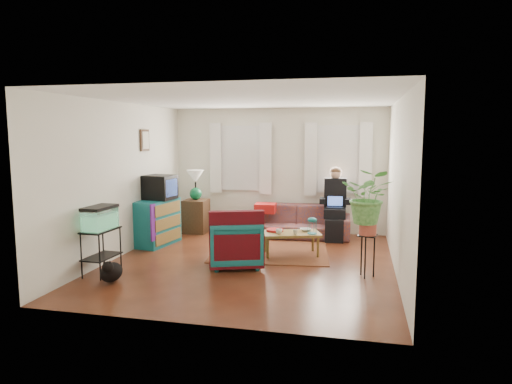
% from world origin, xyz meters
% --- Properties ---
extents(floor, '(4.50, 5.00, 0.01)m').
position_xyz_m(floor, '(0.00, 0.00, 0.00)').
color(floor, '#4F2B14').
rests_on(floor, ground).
extents(ceiling, '(4.50, 5.00, 0.01)m').
position_xyz_m(ceiling, '(0.00, 0.00, 2.60)').
color(ceiling, white).
rests_on(ceiling, wall_back).
extents(wall_back, '(4.50, 0.01, 2.60)m').
position_xyz_m(wall_back, '(0.00, 2.50, 1.30)').
color(wall_back, silver).
rests_on(wall_back, floor).
extents(wall_front, '(4.50, 0.01, 2.60)m').
position_xyz_m(wall_front, '(0.00, -2.50, 1.30)').
color(wall_front, silver).
rests_on(wall_front, floor).
extents(wall_left, '(0.01, 5.00, 2.60)m').
position_xyz_m(wall_left, '(-2.25, 0.00, 1.30)').
color(wall_left, silver).
rests_on(wall_left, floor).
extents(wall_right, '(0.01, 5.00, 2.60)m').
position_xyz_m(wall_right, '(2.25, 0.00, 1.30)').
color(wall_right, silver).
rests_on(wall_right, floor).
extents(window_left, '(1.08, 0.04, 1.38)m').
position_xyz_m(window_left, '(-0.80, 2.48, 1.55)').
color(window_left, white).
rests_on(window_left, wall_back).
extents(window_right, '(1.08, 0.04, 1.38)m').
position_xyz_m(window_right, '(1.25, 2.48, 1.55)').
color(window_right, white).
rests_on(window_right, wall_back).
extents(curtains_left, '(1.36, 0.06, 1.50)m').
position_xyz_m(curtains_left, '(-0.80, 2.40, 1.55)').
color(curtains_left, white).
rests_on(curtains_left, wall_back).
extents(curtains_right, '(1.36, 0.06, 1.50)m').
position_xyz_m(curtains_right, '(1.25, 2.40, 1.55)').
color(curtains_right, white).
rests_on(curtains_right, wall_back).
extents(picture_frame, '(0.04, 0.32, 0.40)m').
position_xyz_m(picture_frame, '(-2.21, 0.85, 1.95)').
color(picture_frame, '#3D2616').
rests_on(picture_frame, wall_left).
extents(area_rug, '(2.18, 1.83, 0.01)m').
position_xyz_m(area_rug, '(0.19, 0.67, 0.01)').
color(area_rug, brown).
rests_on(area_rug, floor).
extents(sofa, '(2.19, 0.94, 0.85)m').
position_xyz_m(sofa, '(0.45, 2.05, 0.42)').
color(sofa, brown).
rests_on(sofa, floor).
extents(seated_person, '(0.57, 0.69, 1.29)m').
position_xyz_m(seated_person, '(1.23, 2.08, 0.64)').
color(seated_person, black).
rests_on(seated_person, sofa).
extents(side_table, '(0.48, 0.48, 0.70)m').
position_xyz_m(side_table, '(-1.65, 1.95, 0.35)').
color(side_table, '#3E2617').
rests_on(side_table, floor).
extents(table_lamp, '(0.36, 0.36, 0.64)m').
position_xyz_m(table_lamp, '(-1.65, 1.95, 0.99)').
color(table_lamp, white).
rests_on(table_lamp, side_table).
extents(dresser, '(0.61, 1.01, 0.85)m').
position_xyz_m(dresser, '(-1.99, 0.78, 0.43)').
color(dresser, '#105861').
rests_on(dresser, floor).
extents(crt_tv, '(0.59, 0.55, 0.45)m').
position_xyz_m(crt_tv, '(-1.96, 0.87, 1.08)').
color(crt_tv, black).
rests_on(crt_tv, dresser).
extents(aquarium_stand, '(0.37, 0.62, 0.68)m').
position_xyz_m(aquarium_stand, '(-2.00, -1.10, 0.34)').
color(aquarium_stand, black).
rests_on(aquarium_stand, floor).
extents(aquarium, '(0.33, 0.57, 0.36)m').
position_xyz_m(aquarium, '(-2.00, -1.10, 0.86)').
color(aquarium, '#7FD899').
rests_on(aquarium, aquarium_stand).
extents(black_cat, '(0.37, 0.47, 0.35)m').
position_xyz_m(black_cat, '(-1.67, -1.41, 0.18)').
color(black_cat, black).
rests_on(black_cat, floor).
extents(armchair, '(1.01, 0.98, 0.82)m').
position_xyz_m(armchair, '(-0.20, -0.22, 0.41)').
color(armchair, '#116A6B').
rests_on(armchair, floor).
extents(serape_throw, '(0.84, 0.46, 0.68)m').
position_xyz_m(serape_throw, '(-0.09, -0.52, 0.58)').
color(serape_throw, '#9E0A0A').
rests_on(serape_throw, armchair).
extents(coffee_table, '(1.08, 0.80, 0.40)m').
position_xyz_m(coffee_table, '(0.58, 0.56, 0.20)').
color(coffee_table, brown).
rests_on(coffee_table, floor).
extents(cup_a, '(0.14, 0.14, 0.09)m').
position_xyz_m(cup_a, '(0.39, 0.41, 0.44)').
color(cup_a, white).
rests_on(cup_a, coffee_table).
extents(cup_b, '(0.11, 0.11, 0.08)m').
position_xyz_m(cup_b, '(0.67, 0.42, 0.44)').
color(cup_b, beige).
rests_on(cup_b, coffee_table).
extents(bowl, '(0.24, 0.24, 0.05)m').
position_xyz_m(bowl, '(0.80, 0.73, 0.42)').
color(bowl, white).
rests_on(bowl, coffee_table).
extents(snack_tray, '(0.38, 0.38, 0.04)m').
position_xyz_m(snack_tray, '(0.29, 0.61, 0.42)').
color(snack_tray, '#B21414').
rests_on(snack_tray, coffee_table).
extents(birdcage, '(0.20, 0.20, 0.28)m').
position_xyz_m(birdcage, '(0.94, 0.54, 0.54)').
color(birdcage, '#115B6B').
rests_on(birdcage, coffee_table).
extents(plant_stand, '(0.32, 0.32, 0.63)m').
position_xyz_m(plant_stand, '(1.82, -0.37, 0.31)').
color(plant_stand, black).
rests_on(plant_stand, floor).
extents(potted_plant, '(0.84, 0.77, 0.80)m').
position_xyz_m(potted_plant, '(1.82, -0.37, 1.06)').
color(potted_plant, '#599947').
rests_on(potted_plant, plant_stand).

